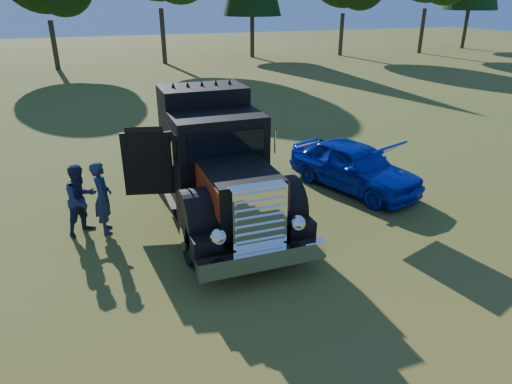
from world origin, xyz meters
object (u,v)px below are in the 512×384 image
at_px(spectator_far, 81,199).
at_px(diamond_t_truck, 214,164).
at_px(hotrod_coupe, 354,165).
at_px(spectator_near, 103,198).

bearing_deg(spectator_far, diamond_t_truck, -37.75).
bearing_deg(hotrod_coupe, spectator_near, -177.47).
bearing_deg(diamond_t_truck, hotrod_coupe, 2.70).
xyz_separation_m(hotrod_coupe, spectator_far, (-7.14, -0.17, 0.14)).
xyz_separation_m(diamond_t_truck, hotrod_coupe, (4.06, 0.19, -0.60)).
xyz_separation_m(spectator_near, spectator_far, (-0.46, 0.13, -0.03)).
bearing_deg(hotrod_coupe, diamond_t_truck, -177.30).
bearing_deg(spectator_near, diamond_t_truck, -88.20).
distance_m(diamond_t_truck, spectator_far, 3.11).
bearing_deg(spectator_far, hotrod_coupe, -35.97).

